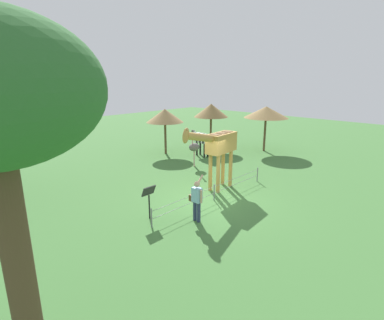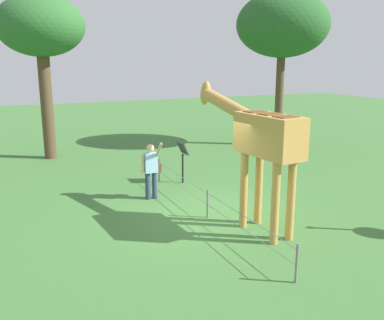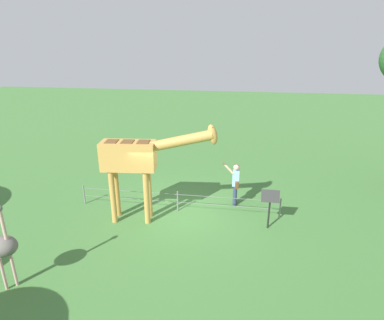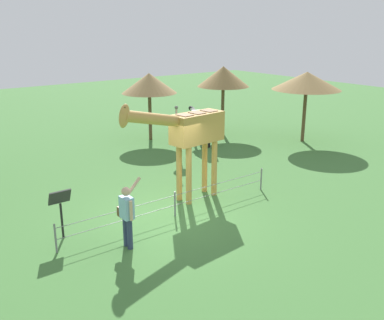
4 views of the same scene
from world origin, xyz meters
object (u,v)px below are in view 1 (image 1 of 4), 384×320
(ostrich, at_px, (194,147))
(shade_hut_aside, at_px, (211,111))
(giraffe, at_px, (218,146))
(visitor, at_px, (197,199))
(shade_hut_near, at_px, (165,116))
(zebra, at_px, (202,139))
(info_sign, at_px, (149,195))
(shade_hut_far, at_px, (266,112))

(ostrich, height_order, shade_hut_aside, shade_hut_aside)
(giraffe, relative_size, visitor, 2.18)
(giraffe, height_order, visitor, giraffe)
(shade_hut_near, bearing_deg, shade_hut_aside, 160.77)
(zebra, xyz_separation_m, info_sign, (8.47, 4.96, -0.21))
(shade_hut_far, bearing_deg, ostrich, -8.89)
(giraffe, xyz_separation_m, info_sign, (4.18, 0.09, -1.21))
(ostrich, height_order, info_sign, ostrich)
(giraffe, distance_m, visitor, 3.66)
(giraffe, height_order, shade_hut_aside, shade_hut_aside)
(giraffe, height_order, shade_hut_near, giraffe)
(giraffe, relative_size, shade_hut_near, 1.18)
(visitor, distance_m, shade_hut_far, 12.49)
(ostrich, xyz_separation_m, shade_hut_far, (-6.40, 1.00, 1.64))
(visitor, relative_size, shade_hut_far, 0.53)
(zebra, xyz_separation_m, shade_hut_far, (-4.28, 2.31, 1.65))
(zebra, bearing_deg, shade_hut_near, -61.86)
(visitor, height_order, info_sign, visitor)
(visitor, relative_size, shade_hut_aside, 0.51)
(ostrich, bearing_deg, shade_hut_far, 171.11)
(shade_hut_near, xyz_separation_m, info_sign, (7.24, 7.27, -1.72))
(giraffe, height_order, ostrich, giraffe)
(giraffe, height_order, info_sign, giraffe)
(zebra, distance_m, shade_hut_near, 3.02)
(shade_hut_far, bearing_deg, shade_hut_near, -39.95)
(shade_hut_aside, xyz_separation_m, info_sign, (10.71, 6.06, -1.89))
(shade_hut_far, distance_m, info_sign, 13.16)
(zebra, bearing_deg, info_sign, 30.34)
(giraffe, bearing_deg, visitor, 26.47)
(zebra, height_order, ostrich, ostrich)
(zebra, bearing_deg, shade_hut_far, 151.65)
(zebra, height_order, shade_hut_near, shade_hut_near)
(shade_hut_aside, height_order, info_sign, shade_hut_aside)
(visitor, bearing_deg, info_sign, -52.54)
(visitor, distance_m, ostrich, 7.32)
(ostrich, bearing_deg, visitor, 44.16)
(shade_hut_aside, bearing_deg, giraffe, 42.39)
(shade_hut_aside, bearing_deg, zebra, 26.11)
(ostrich, bearing_deg, info_sign, 29.92)
(visitor, xyz_separation_m, info_sign, (1.10, -1.44, 0.05))
(shade_hut_near, relative_size, info_sign, 2.38)
(giraffe, xyz_separation_m, zebra, (-4.30, -4.87, -1.00))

